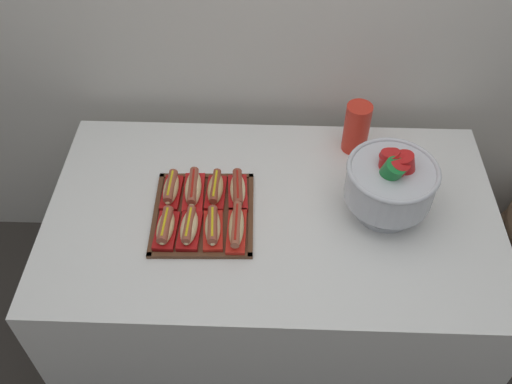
# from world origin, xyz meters

# --- Properties ---
(ground_plane) EXTENTS (10.00, 10.00, 0.00)m
(ground_plane) POSITION_xyz_m (0.00, 0.00, 0.00)
(ground_plane) COLOR #38332D
(buffet_table) EXTENTS (1.51, 0.88, 0.76)m
(buffet_table) POSITION_xyz_m (0.00, 0.00, 0.40)
(buffet_table) COLOR white
(buffet_table) RESTS_ON ground_plane
(serving_tray) EXTENTS (0.34, 0.37, 0.01)m
(serving_tray) POSITION_xyz_m (-0.23, -0.03, 0.76)
(serving_tray) COLOR #56331E
(serving_tray) RESTS_ON buffet_table
(hot_dog_0) EXTENTS (0.07, 0.16, 0.06)m
(hot_dog_0) POSITION_xyz_m (-0.34, -0.11, 0.79)
(hot_dog_0) COLOR #B21414
(hot_dog_0) RESTS_ON serving_tray
(hot_dog_1) EXTENTS (0.07, 0.16, 0.06)m
(hot_dog_1) POSITION_xyz_m (-0.27, -0.11, 0.79)
(hot_dog_1) COLOR #B21414
(hot_dog_1) RESTS_ON serving_tray
(hot_dog_2) EXTENTS (0.07, 0.16, 0.06)m
(hot_dog_2) POSITION_xyz_m (-0.19, -0.11, 0.79)
(hot_dog_2) COLOR red
(hot_dog_2) RESTS_ON serving_tray
(hot_dog_3) EXTENTS (0.06, 0.18, 0.06)m
(hot_dog_3) POSITION_xyz_m (-0.12, -0.11, 0.79)
(hot_dog_3) COLOR red
(hot_dog_3) RESTS_ON serving_tray
(hot_dog_4) EXTENTS (0.06, 0.16, 0.06)m
(hot_dog_4) POSITION_xyz_m (-0.35, 0.05, 0.79)
(hot_dog_4) COLOR #B21414
(hot_dog_4) RESTS_ON serving_tray
(hot_dog_5) EXTENTS (0.07, 0.18, 0.06)m
(hot_dog_5) POSITION_xyz_m (-0.27, 0.05, 0.79)
(hot_dog_5) COLOR red
(hot_dog_5) RESTS_ON serving_tray
(hot_dog_6) EXTENTS (0.07, 0.15, 0.06)m
(hot_dog_6) POSITION_xyz_m (-0.20, 0.06, 0.79)
(hot_dog_6) COLOR #B21414
(hot_dog_6) RESTS_ON serving_tray
(hot_dog_7) EXTENTS (0.08, 0.17, 0.06)m
(hot_dog_7) POSITION_xyz_m (-0.12, 0.06, 0.79)
(hot_dog_7) COLOR red
(hot_dog_7) RESTS_ON serving_tray
(punch_bowl) EXTENTS (0.29, 0.29, 0.26)m
(punch_bowl) POSITION_xyz_m (0.37, 0.01, 0.90)
(punch_bowl) COLOR silver
(punch_bowl) RESTS_ON buffet_table
(cup_stack) EXTENTS (0.09, 0.09, 0.19)m
(cup_stack) POSITION_xyz_m (0.29, 0.32, 0.85)
(cup_stack) COLOR red
(cup_stack) RESTS_ON buffet_table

